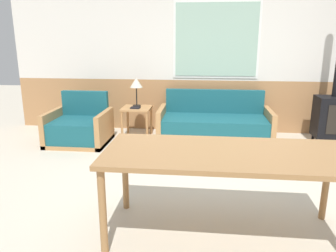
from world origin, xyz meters
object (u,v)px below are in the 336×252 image
Objects in this scene: couch at (214,126)px; wood_stove at (335,107)px; armchair at (79,128)px; side_table at (137,113)px; dining_table at (227,160)px; table_lamp at (136,84)px.

wood_stove is (1.92, 0.03, 0.36)m from couch.
armchair is 1.80× the size of side_table.
side_table is 3.13m from dining_table.
table_lamp is 3.21m from dining_table.
side_table is 1.06× the size of table_lamp.
table_lamp is at bearing 99.08° from side_table.
table_lamp is 0.25× the size of dining_table.
dining_table is (1.35, -2.91, -0.22)m from table_lamp.
dining_table reaches higher than side_table.
couch is at bearing -3.80° from table_lamp.
armchair is 3.29m from dining_table.
wood_stove is at bearing 0.53° from side_table.
couch is at bearing -0.15° from side_table.
wood_stove is (3.24, 0.03, 0.17)m from side_table.
armchair is 4.16m from wood_stove.
wood_stove is (4.12, 0.46, 0.36)m from armchair.
side_table is at bearing 179.85° from couch.
couch is 1.34m from side_table.
armchair is at bearing -169.09° from couch.
couch reaches higher than side_table.
table_lamp is (0.86, 0.51, 0.67)m from armchair.
dining_table is at bearing -56.91° from armchair.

